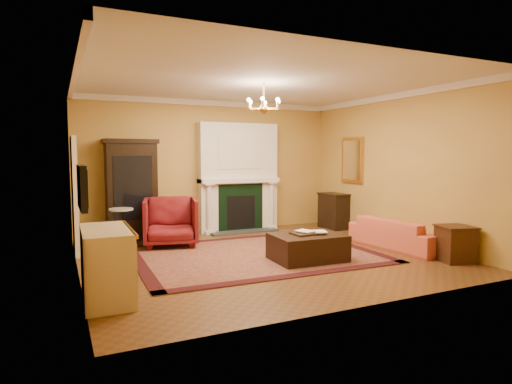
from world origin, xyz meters
TOP-DOWN VIEW (x-y plane):
  - floor at (0.00, 0.00)m, footprint 6.00×5.50m
  - ceiling at (0.00, 0.00)m, footprint 6.00×5.50m
  - wall_back at (0.00, 2.76)m, footprint 6.00×0.02m
  - wall_front at (0.00, -2.76)m, footprint 6.00×0.02m
  - wall_left at (-3.01, 0.00)m, footprint 0.02×5.50m
  - wall_right at (3.01, 0.00)m, footprint 0.02×5.50m
  - fireplace at (0.60, 2.57)m, footprint 1.90×0.70m
  - crown_molding at (0.00, 0.96)m, footprint 6.00×5.50m
  - doorway at (-2.95, 1.70)m, footprint 0.08×1.05m
  - tv_panel at (-2.95, -0.60)m, footprint 0.09×0.95m
  - gilt_mirror at (2.97, 1.40)m, footprint 0.06×0.76m
  - chandelier at (-0.00, 0.00)m, footprint 0.63×0.55m
  - oriental_rug at (-0.09, 0.15)m, footprint 4.26×3.24m
  - china_cabinet at (-1.84, 2.49)m, footprint 1.01×0.48m
  - wingback_armchair at (-1.27, 1.54)m, footprint 1.19×1.14m
  - pedestal_table at (-2.19, 1.53)m, footprint 0.44×0.44m
  - commode at (-2.73, -1.20)m, footprint 0.58×1.19m
  - coral_sofa at (2.61, -0.50)m, footprint 0.71×1.98m
  - end_table at (2.72, -1.70)m, footprint 0.61×0.61m
  - console_table at (2.78, 1.84)m, footprint 0.43×0.74m
  - leather_ottoman at (0.52, -0.62)m, footprint 1.20×0.89m
  - ottoman_tray at (0.49, -0.60)m, footprint 0.46×0.37m
  - book_a at (0.40, -0.59)m, footprint 0.22×0.10m
  - book_b at (0.63, -0.64)m, footprint 0.19×0.08m
  - topiary_left at (0.07, 2.53)m, footprint 0.14×0.14m
  - topiary_right at (1.39, 2.53)m, footprint 0.16×0.16m

SIDE VIEW (x-z plane):
  - floor at x=0.00m, z-range -0.02..0.00m
  - oriental_rug at x=-0.09m, z-range 0.00..0.02m
  - leather_ottoman at x=0.52m, z-range 0.02..0.45m
  - end_table at x=2.72m, z-range 0.00..0.57m
  - coral_sofa at x=2.61m, z-range 0.00..0.76m
  - console_table at x=2.78m, z-range 0.00..0.82m
  - commode at x=-2.73m, z-range 0.00..0.88m
  - pedestal_table at x=-2.19m, z-range 0.06..0.85m
  - ottoman_tray at x=0.49m, z-range 0.45..0.48m
  - wingback_armchair at x=-1.27m, z-range 0.00..1.04m
  - book_b at x=0.63m, z-range 0.48..0.75m
  - book_a at x=0.40m, z-range 0.48..0.77m
  - china_cabinet at x=-1.84m, z-range 0.00..2.00m
  - doorway at x=-2.95m, z-range 0.00..2.10m
  - fireplace at x=0.60m, z-range -0.06..2.44m
  - tv_panel at x=-2.95m, z-range 1.06..1.64m
  - topiary_left at x=0.07m, z-range 1.25..1.63m
  - topiary_right at x=1.39m, z-range 1.25..1.69m
  - wall_back at x=0.00m, z-range 0.00..3.00m
  - wall_front at x=0.00m, z-range 0.00..3.00m
  - wall_left at x=-3.01m, z-range 0.00..3.00m
  - wall_right at x=3.01m, z-range 0.00..3.00m
  - gilt_mirror at x=2.97m, z-range 1.12..2.17m
  - chandelier at x=0.00m, z-range 2.34..2.87m
  - crown_molding at x=0.00m, z-range 2.88..3.00m
  - ceiling at x=0.00m, z-range 3.00..3.02m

